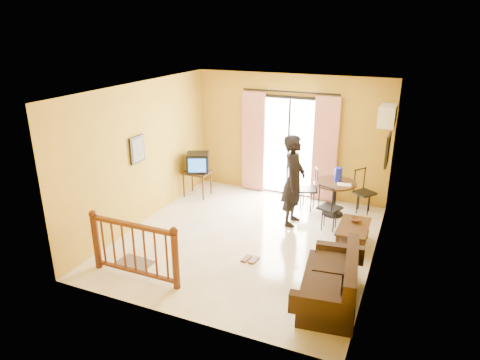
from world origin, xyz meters
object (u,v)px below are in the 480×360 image
at_px(dining_table, 335,189).
at_px(coffee_table, 353,232).
at_px(television, 198,162).
at_px(sofa, 333,284).
at_px(standing_person, 294,181).

xyz_separation_m(dining_table, coffee_table, (0.60, -1.24, -0.30)).
bearing_deg(coffee_table, television, 164.50).
distance_m(dining_table, sofa, 3.09).
bearing_deg(television, sofa, -61.42).
relative_size(dining_table, standing_person, 0.48).
xyz_separation_m(coffee_table, standing_person, (-1.29, 0.50, 0.64)).
bearing_deg(dining_table, standing_person, -132.88).
bearing_deg(standing_person, television, 75.62).
bearing_deg(television, dining_table, -20.53).
xyz_separation_m(television, sofa, (3.72, -2.81, -0.53)).
bearing_deg(standing_person, dining_table, -44.89).
distance_m(television, sofa, 4.69).
bearing_deg(sofa, standing_person, 112.10).
bearing_deg(coffee_table, dining_table, 116.01).
relative_size(television, dining_table, 0.72).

